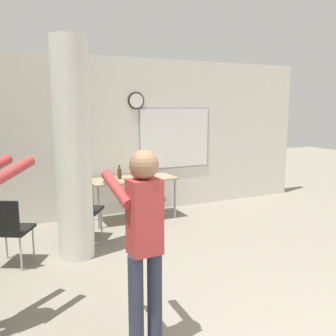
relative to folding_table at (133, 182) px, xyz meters
name	(u,v)px	position (x,y,z in m)	size (l,w,h in m)	color
wall_back	(114,138)	(-0.18, 0.48, 0.73)	(8.00, 0.15, 2.80)	silver
support_pillar	(73,151)	(-1.24, -1.21, 0.73)	(0.46, 0.46, 2.80)	silver
folding_table	(133,182)	(0.00, 0.00, 0.00)	(1.48, 0.63, 0.73)	tan
bottle_on_table	(119,173)	(-0.22, 0.06, 0.15)	(0.07, 0.07, 0.24)	#4C3319
waste_bin	(151,218)	(0.09, -0.57, -0.51)	(0.27, 0.27, 0.33)	#B2B2B7
chair_near_pillar	(9,227)	(-2.04, -1.20, -0.16)	(0.60, 0.60, 0.87)	black
chair_table_left	(83,207)	(-1.02, -0.70, -0.16)	(0.61, 0.61, 0.87)	black
person_playing_front	(143,236)	(-1.14, -3.37, 0.29)	(0.38, 0.64, 1.64)	#2D3347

